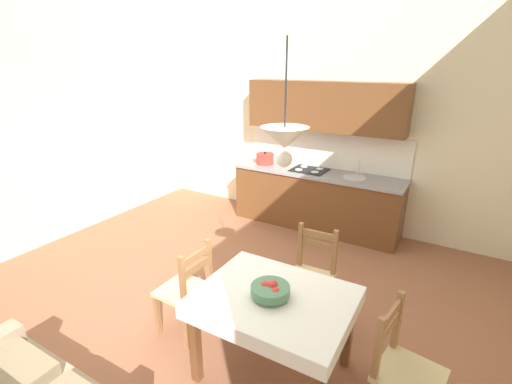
% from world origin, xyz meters
% --- Properties ---
extents(ground_plane, '(6.48, 6.04, 0.10)m').
position_xyz_m(ground_plane, '(0.00, 0.00, -0.05)').
color(ground_plane, '#935B42').
extents(wall_back, '(6.48, 0.12, 4.00)m').
position_xyz_m(wall_back, '(0.00, 2.78, 2.00)').
color(wall_back, beige).
rests_on(wall_back, ground_plane).
extents(wall_left, '(0.12, 6.04, 4.00)m').
position_xyz_m(wall_left, '(-3.00, 0.00, 2.00)').
color(wall_left, beige).
rests_on(wall_left, ground_plane).
extents(kitchen_cabinetry, '(2.58, 0.63, 2.20)m').
position_xyz_m(kitchen_cabinetry, '(0.10, 2.45, 0.86)').
color(kitchen_cabinetry, brown).
rests_on(kitchen_cabinetry, ground_plane).
extents(dining_table, '(1.21, 0.96, 0.75)m').
position_xyz_m(dining_table, '(0.92, -0.45, 0.61)').
color(dining_table, brown).
rests_on(dining_table, ground_plane).
extents(dining_chair_kitchen_side, '(0.44, 0.44, 0.93)m').
position_xyz_m(dining_chair_kitchen_side, '(0.88, 0.40, 0.44)').
color(dining_chair_kitchen_side, '#D1BC89').
rests_on(dining_chair_kitchen_side, ground_plane).
extents(dining_chair_tv_side, '(0.42, 0.42, 0.93)m').
position_xyz_m(dining_chair_tv_side, '(-0.02, -0.42, 0.44)').
color(dining_chair_tv_side, '#D1BC89').
rests_on(dining_chair_tv_side, ground_plane).
extents(dining_chair_window_side, '(0.48, 0.48, 0.93)m').
position_xyz_m(dining_chair_window_side, '(1.89, -0.36, 0.44)').
color(dining_chair_window_side, '#D1BC89').
rests_on(dining_chair_window_side, ground_plane).
extents(fruit_bowl, '(0.30, 0.30, 0.12)m').
position_xyz_m(fruit_bowl, '(0.90, -0.48, 0.81)').
color(fruit_bowl, '#4C7F5B').
rests_on(fruit_bowl, dining_table).
extents(pendant_lamp, '(0.32, 0.32, 0.80)m').
position_xyz_m(pendant_lamp, '(0.97, -0.46, 1.98)').
color(pendant_lamp, black).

